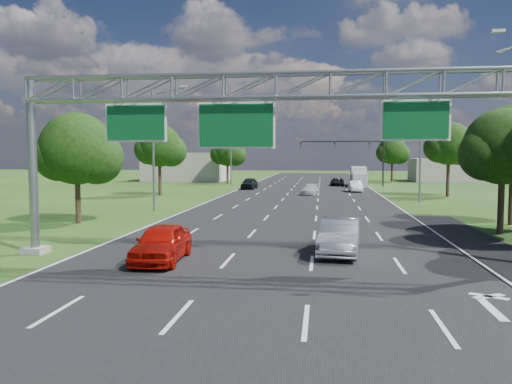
% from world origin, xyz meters
% --- Properties ---
extents(ground, '(220.00, 220.00, 0.00)m').
position_xyz_m(ground, '(0.00, 30.00, 0.00)').
color(ground, '#1F4314').
rests_on(ground, ground).
extents(road, '(18.00, 180.00, 0.02)m').
position_xyz_m(road, '(0.00, 30.00, 0.00)').
color(road, black).
rests_on(road, ground).
extents(road_flare, '(3.00, 30.00, 0.02)m').
position_xyz_m(road_flare, '(10.20, 14.00, 0.00)').
color(road_flare, black).
rests_on(road_flare, ground).
extents(sign_gantry, '(23.50, 1.00, 9.56)m').
position_xyz_m(sign_gantry, '(0.33, 12.00, 6.89)').
color(sign_gantry, gray).
rests_on(sign_gantry, ground).
extents(traffic_signal, '(12.21, 0.24, 7.00)m').
position_xyz_m(traffic_signal, '(7.48, 65.00, 5.17)').
color(traffic_signal, black).
rests_on(traffic_signal, ground).
extents(streetlight_l_near, '(2.97, 0.22, 10.16)m').
position_xyz_m(streetlight_l_near, '(-11.30, 30.00, 5.58)').
color(streetlight_l_near, gray).
rests_on(streetlight_l_near, ground).
extents(streetlight_l_far, '(2.97, 0.22, 10.16)m').
position_xyz_m(streetlight_l_far, '(-11.30, 65.00, 5.58)').
color(streetlight_l_far, gray).
rests_on(streetlight_l_far, ground).
extents(streetlight_r_mid, '(2.97, 0.22, 10.16)m').
position_xyz_m(streetlight_r_mid, '(11.30, 40.00, 5.58)').
color(streetlight_r_mid, gray).
rests_on(streetlight_r_mid, ground).
extents(tree_verge_la, '(5.76, 4.80, 7.40)m').
position_xyz_m(tree_verge_la, '(-13.92, 22.04, 4.76)').
color(tree_verge_la, '#2D2116').
rests_on(tree_verge_la, ground).
extents(tree_verge_lb, '(5.76, 4.80, 8.06)m').
position_xyz_m(tree_verge_lb, '(-15.92, 45.04, 5.41)').
color(tree_verge_lb, '#2D2116').
rests_on(tree_verge_lb, ground).
extents(tree_verge_lc, '(5.76, 4.80, 7.62)m').
position_xyz_m(tree_verge_lc, '(-12.92, 70.04, 4.98)').
color(tree_verge_lc, '#2D2116').
rests_on(tree_verge_lc, ground).
extents(tree_verge_rd, '(5.76, 4.80, 8.28)m').
position_xyz_m(tree_verge_rd, '(16.08, 48.04, 5.63)').
color(tree_verge_rd, '#2D2116').
rests_on(tree_verge_rd, ground).
extents(tree_verge_re, '(5.76, 4.80, 7.84)m').
position_xyz_m(tree_verge_re, '(14.08, 78.04, 5.20)').
color(tree_verge_re, '#2D2116').
rests_on(tree_verge_re, ground).
extents(building_left, '(14.00, 10.00, 5.00)m').
position_xyz_m(building_left, '(-22.00, 78.00, 2.50)').
color(building_left, '#ADA291').
rests_on(building_left, ground).
extents(building_right, '(12.00, 9.00, 4.00)m').
position_xyz_m(building_right, '(24.00, 82.00, 2.00)').
color(building_right, '#ADA291').
rests_on(building_right, ground).
extents(red_coupe, '(2.15, 4.82, 1.61)m').
position_xyz_m(red_coupe, '(-4.59, 11.06, 0.81)').
color(red_coupe, '#BD1208').
rests_on(red_coupe, ground).
extents(silver_sedan, '(2.18, 5.09, 1.63)m').
position_xyz_m(silver_sedan, '(3.03, 13.80, 0.82)').
color(silver_sedan, '#A8ABB4').
rests_on(silver_sedan, ground).
extents(car_queue_a, '(2.19, 4.29, 1.19)m').
position_xyz_m(car_queue_a, '(0.86, 48.62, 0.60)').
color(car_queue_a, silver).
rests_on(car_queue_a, ground).
extents(car_queue_b, '(2.19, 4.32, 1.17)m').
position_xyz_m(car_queue_b, '(4.46, 66.55, 0.59)').
color(car_queue_b, black).
rests_on(car_queue_b, ground).
extents(car_queue_c, '(2.01, 4.59, 1.54)m').
position_xyz_m(car_queue_c, '(-7.57, 57.34, 0.77)').
color(car_queue_c, black).
rests_on(car_queue_c, ground).
extents(car_queue_d, '(1.65, 4.21, 1.36)m').
position_xyz_m(car_queue_d, '(6.36, 54.03, 0.68)').
color(car_queue_d, white).
rests_on(car_queue_d, ground).
extents(box_truck, '(2.30, 7.53, 2.85)m').
position_xyz_m(box_truck, '(7.55, 65.96, 1.37)').
color(box_truck, silver).
rests_on(box_truck, ground).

